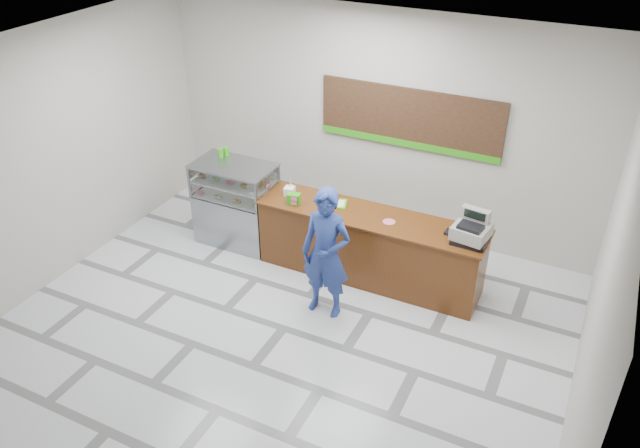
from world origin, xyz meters
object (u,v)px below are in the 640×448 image
at_px(sales_counter, 369,247).
at_px(customer, 326,253).
at_px(cash_register, 472,230).
at_px(serving_tray, 333,203).
at_px(display_case, 236,203).

height_order(sales_counter, customer, customer).
relative_size(sales_counter, cash_register, 6.40).
distance_m(cash_register, serving_tray, 2.00).
bearing_deg(cash_register, customer, -142.08).
xyz_separation_m(cash_register, customer, (-1.61, -0.93, -0.27)).
relative_size(sales_counter, customer, 1.79).
xyz_separation_m(display_case, customer, (2.00, -0.95, 0.24)).
xyz_separation_m(sales_counter, cash_register, (1.39, -0.02, 0.67)).
bearing_deg(display_case, sales_counter, 0.00).
xyz_separation_m(display_case, serving_tray, (1.62, 0.07, 0.37)).
height_order(sales_counter, serving_tray, serving_tray).
bearing_deg(customer, sales_counter, 75.92).
xyz_separation_m(sales_counter, customer, (-0.22, -0.96, 0.40)).
height_order(cash_register, customer, customer).
height_order(sales_counter, cash_register, cash_register).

